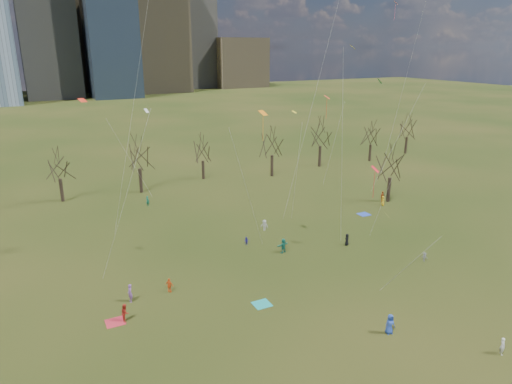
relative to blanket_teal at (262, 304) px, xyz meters
name	(u,v)px	position (x,y,z in m)	size (l,w,h in m)	color
ground	(312,294)	(5.19, -0.55, -0.01)	(500.00, 500.00, 0.00)	black
downtown_skyline	(57,10)	(2.76, 210.09, 38.99)	(212.50, 78.00, 118.00)	slate
bare_tree_row	(185,155)	(5.11, 36.67, 6.10)	(113.04, 29.80, 9.50)	black
blanket_teal	(262,304)	(0.00, 0.00, 0.00)	(1.60, 1.50, 0.03)	teal
blanket_navy	(364,214)	(24.16, 14.59, 0.00)	(1.60, 1.50, 0.03)	blue
blanket_crimson	(115,322)	(-12.77, 3.20, 0.00)	(1.60, 1.50, 0.03)	#BB2533
person_0	(390,324)	(7.41, -8.84, 0.88)	(0.87, 0.57, 1.79)	#2748AC
person_1	(502,346)	(13.35, -14.86, 0.71)	(0.53, 0.35, 1.46)	white
person_2	(125,313)	(-11.88, 3.05, 0.79)	(0.79, 0.61, 1.62)	#A62117
person_3	(424,257)	(20.33, -0.30, 0.52)	(0.69, 0.40, 1.06)	slate
person_4	(169,285)	(-7.02, 6.04, 0.73)	(0.87, 0.36, 1.48)	orange
person_5	(283,246)	(7.44, 8.84, 0.86)	(1.61, 0.51, 1.74)	#1B7B6A
person_6	(347,240)	(15.34, 7.15, 0.71)	(0.71, 0.46, 1.45)	black
person_7	(130,293)	(-10.81, 6.03, 0.88)	(0.65, 0.43, 1.79)	#8751A3
person_8	(246,241)	(4.51, 12.69, 0.50)	(0.50, 0.39, 1.02)	#2E25A2
person_9	(264,225)	(8.63, 15.81, 0.72)	(0.94, 0.54, 1.46)	silver
person_10	(382,197)	(30.31, 17.77, 0.83)	(0.99, 0.41, 1.70)	#C34F1B
person_12	(383,201)	(29.21, 16.39, 0.72)	(0.72, 0.47, 1.47)	gold
person_13	(148,201)	(-2.56, 32.27, 0.78)	(0.58, 0.38, 1.58)	#176951
kites_airborne	(284,124)	(10.38, 14.12, 14.11)	(61.32, 42.67, 36.09)	orange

